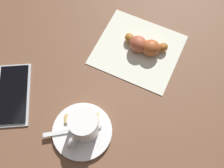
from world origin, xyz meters
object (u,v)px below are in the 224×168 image
croissant (145,45)px  sugar_packet (82,118)px  saucer (82,131)px  napkin (138,50)px  cell_phone (13,94)px  espresso_cup (83,125)px  teaspoon (83,129)px

croissant → sugar_packet: bearing=-19.0°
saucer → napkin: saucer is taller
croissant → cell_phone: 0.32m
saucer → espresso_cup: (-0.00, 0.00, 0.03)m
teaspoon → napkin: 0.23m
napkin → croissant: bearing=106.0°
saucer → espresso_cup: bearing=139.7°
espresso_cup → teaspoon: size_ratio=0.76×
sugar_packet → cell_phone: sugar_packet is taller
espresso_cup → napkin: espresso_cup is taller
croissant → teaspoon: bearing=-15.1°
teaspoon → sugar_packet: 0.02m
sugar_packet → croissant: (-0.21, 0.07, 0.01)m
napkin → teaspoon: bearing=-12.0°
sugar_packet → napkin: (-0.21, 0.06, -0.01)m
saucer → teaspoon: bearing=-175.4°
teaspoon → napkin: size_ratio=0.58×
saucer → sugar_packet: bearing=-156.3°
sugar_packet → napkin: sugar_packet is taller
teaspoon → cell_phone: bearing=-97.5°
napkin → espresso_cup: bearing=-11.1°
teaspoon → saucer: bearing=4.6°
napkin → cell_phone: cell_phone is taller
espresso_cup → napkin: bearing=168.9°
teaspoon → cell_phone: size_ratio=0.68×
espresso_cup → croissant: 0.24m
sugar_packet → cell_phone: bearing=-23.4°
teaspoon → cell_phone: teaspoon is taller
saucer → cell_phone: size_ratio=0.75×
cell_phone → teaspoon: bearing=82.5°
napkin → cell_phone: (0.20, -0.22, 0.00)m
espresso_cup → croissant: size_ratio=0.75×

